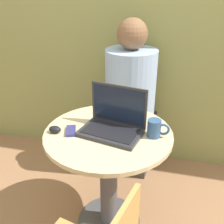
{
  "coord_description": "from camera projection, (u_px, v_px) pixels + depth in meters",
  "views": [
    {
      "loc": [
        0.32,
        -1.22,
        1.46
      ],
      "look_at": [
        0.01,
        0.05,
        0.81
      ],
      "focal_mm": 42.0,
      "sensor_mm": 36.0,
      "label": 1
    }
  ],
  "objects": [
    {
      "name": "back_wall",
      "position": [
        137.0,
        5.0,
        1.94
      ],
      "size": [
        7.0,
        0.05,
        2.6
      ],
      "color": "#939956",
      "rests_on": "ground_plane"
    },
    {
      "name": "laptop",
      "position": [
        113.0,
        122.0,
        1.44
      ],
      "size": [
        0.37,
        0.28,
        0.25
      ],
      "color": "#2D2D33",
      "rests_on": "round_table"
    },
    {
      "name": "cell_phone",
      "position": [
        71.0,
        131.0,
        1.45
      ],
      "size": [
        0.09,
        0.12,
        0.02
      ],
      "color": "navy",
      "rests_on": "round_table"
    },
    {
      "name": "computer_mouse",
      "position": [
        55.0,
        129.0,
        1.44
      ],
      "size": [
        0.07,
        0.05,
        0.04
      ],
      "color": "black",
      "rests_on": "round_table"
    },
    {
      "name": "round_table",
      "position": [
        109.0,
        164.0,
        1.56
      ],
      "size": [
        0.72,
        0.72,
        0.71
      ],
      "color": "#4C4C51",
      "rests_on": "ground_plane"
    },
    {
      "name": "ground_plane",
      "position": [
        109.0,
        221.0,
        1.77
      ],
      "size": [
        12.0,
        12.0,
        0.0
      ],
      "primitive_type": "plane",
      "color": "#9E704C"
    },
    {
      "name": "person_seated",
      "position": [
        132.0,
        110.0,
        2.15
      ],
      "size": [
        0.42,
        0.61,
        1.24
      ],
      "color": "#4C4742",
      "rests_on": "ground_plane"
    },
    {
      "name": "coffee_cup",
      "position": [
        155.0,
        128.0,
        1.39
      ],
      "size": [
        0.12,
        0.07,
        0.1
      ],
      "color": "#335684",
      "rests_on": "round_table"
    }
  ]
}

